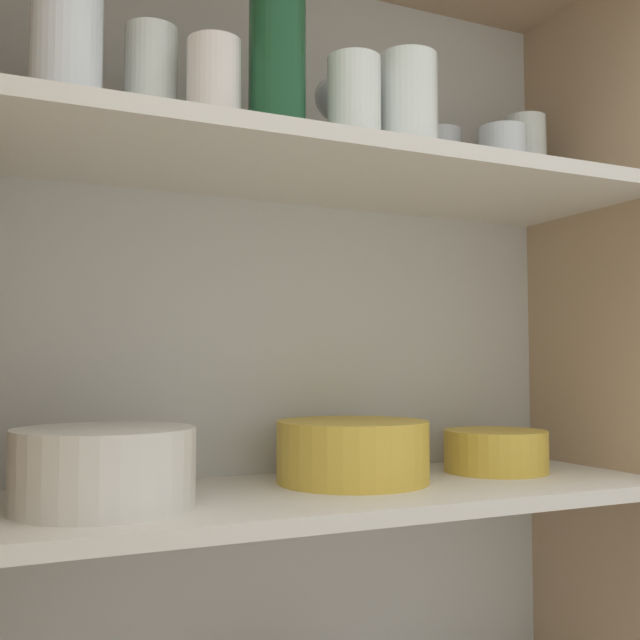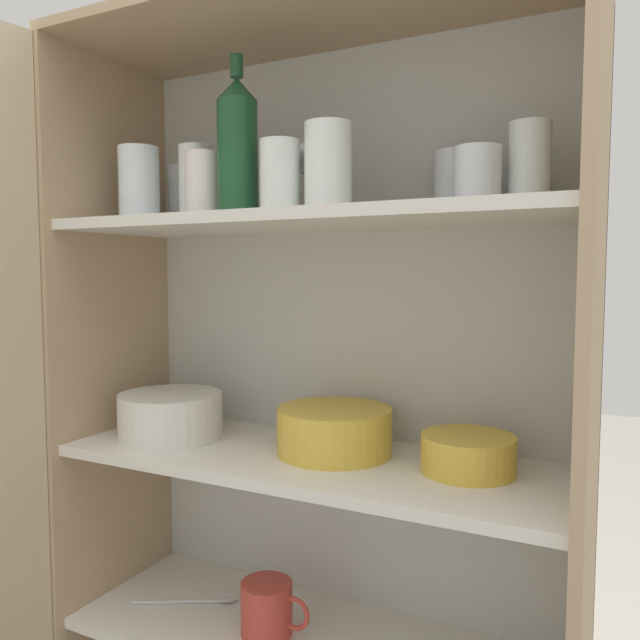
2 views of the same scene
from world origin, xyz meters
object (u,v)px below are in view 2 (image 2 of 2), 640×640
object	(u,v)px
mixing_bowl_large	(334,429)
coffee_mug_primary	(268,608)
wine_bottle	(237,146)
plate_stack_white	(171,415)
serving_bowl_small	(468,452)

from	to	relation	value
mixing_bowl_large	coffee_mug_primary	world-z (taller)	mixing_bowl_large
wine_bottle	plate_stack_white	xyz separation A→B (m)	(-0.19, 0.04, -0.51)
plate_stack_white	mixing_bowl_large	bearing A→B (deg)	8.08
plate_stack_white	wine_bottle	bearing A→B (deg)	-11.32
serving_bowl_small	mixing_bowl_large	bearing A→B (deg)	-179.63
wine_bottle	serving_bowl_small	distance (m)	0.65
serving_bowl_small	coffee_mug_primary	world-z (taller)	serving_bowl_small
wine_bottle	plate_stack_white	size ratio (longest dim) A/B	1.34
mixing_bowl_large	serving_bowl_small	world-z (taller)	mixing_bowl_large
serving_bowl_small	coffee_mug_primary	xyz separation A→B (m)	(-0.36, -0.06, -0.33)
plate_stack_white	mixing_bowl_large	size ratio (longest dim) A/B	0.98
plate_stack_white	serving_bowl_small	bearing A→B (deg)	4.88
coffee_mug_primary	mixing_bowl_large	bearing A→B (deg)	26.84
coffee_mug_primary	serving_bowl_small	bearing A→B (deg)	9.23
mixing_bowl_large	serving_bowl_small	bearing A→B (deg)	0.37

